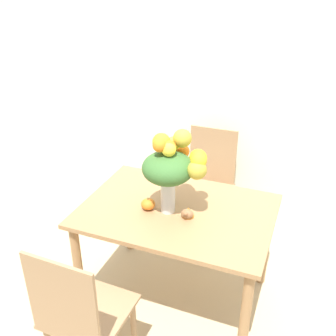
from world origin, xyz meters
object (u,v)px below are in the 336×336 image
Objects in this scene: flower_vase at (172,165)px; dining_chair_near_window at (208,184)px; turkey_figurine at (188,213)px; pumpkin at (148,204)px; dining_chair_far_side at (82,316)px.

flower_vase reaches higher than dining_chair_near_window.
turkey_figurine is 0.11× the size of dining_chair_near_window.
flower_vase reaches higher than turkey_figurine.
pumpkin is at bearing -100.43° from dining_chair_near_window.
turkey_figurine is at bearing -83.00° from dining_chair_near_window.
flower_vase is 0.99m from dining_chair_far_side.
pumpkin is 0.85× the size of turkey_figurine.
flower_vase is 0.33m from pumpkin.
turkey_figurine is (0.12, -0.04, -0.29)m from flower_vase.
dining_chair_near_window is at bearing -96.32° from dining_chair_far_side.
dining_chair_near_window is (0.01, 0.83, -0.57)m from flower_vase.
flower_vase is 0.55× the size of dining_chair_far_side.
pumpkin reaches higher than turkey_figurine.
flower_vase is 5.82× the size of pumpkin.
dining_chair_near_window reaches higher than turkey_figurine.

